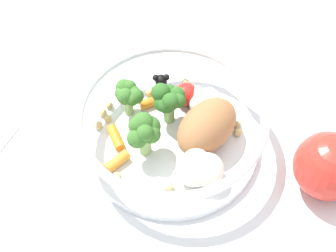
# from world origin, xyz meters

# --- Properties ---
(ground_plane) EXTENTS (2.40, 2.40, 0.00)m
(ground_plane) POSITION_xyz_m (0.00, 0.00, 0.00)
(ground_plane) COLOR white
(food_container) EXTENTS (0.22, 0.22, 0.07)m
(food_container) POSITION_xyz_m (0.01, 0.00, 0.03)
(food_container) COLOR white
(food_container) RESTS_ON ground_plane
(loose_apple) EXTENTS (0.08, 0.08, 0.09)m
(loose_apple) POSITION_xyz_m (0.18, 0.00, 0.04)
(loose_apple) COLOR red
(loose_apple) RESTS_ON ground_plane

